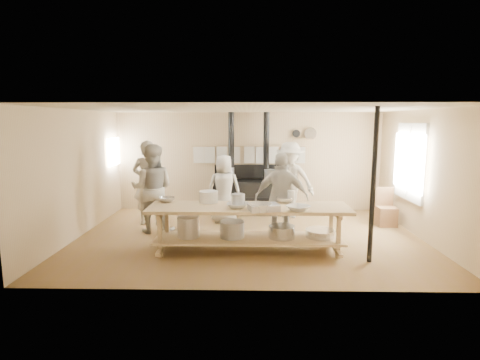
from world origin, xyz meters
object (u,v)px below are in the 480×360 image
at_px(stove, 248,193).
at_px(roasting_pan, 264,207).
at_px(cook_far_left, 148,183).
at_px(cook_center, 224,189).
at_px(cook_left, 152,189).
at_px(cook_by_window, 290,180).
at_px(cook_right, 282,198).
at_px(prep_table, 248,224).
at_px(chair, 386,214).

bearing_deg(stove, roasting_pan, -85.56).
distance_m(stove, cook_far_left, 2.62).
relative_size(cook_center, roasting_pan, 3.19).
bearing_deg(cook_left, cook_center, -154.14).
relative_size(cook_by_window, roasting_pan, 3.72).
bearing_deg(cook_right, stove, -70.09).
distance_m(stove, roasting_pan, 3.38).
distance_m(cook_center, cook_by_window, 1.69).
distance_m(prep_table, cook_far_left, 2.96).
bearing_deg(cook_left, cook_right, 163.64).
height_order(prep_table, cook_center, cook_center).
xyz_separation_m(cook_far_left, chair, (5.45, 0.02, -0.72)).
xyz_separation_m(cook_center, cook_by_window, (1.59, 0.55, 0.13)).
height_order(stove, cook_left, stove).
bearing_deg(roasting_pan, cook_by_window, 75.32).
bearing_deg(roasting_pan, cook_center, 109.39).
xyz_separation_m(cook_right, chair, (2.51, 1.28, -0.63)).
bearing_deg(cook_center, cook_by_window, -156.32).
xyz_separation_m(prep_table, cook_by_window, (1.02, 2.57, 0.42)).
xyz_separation_m(cook_center, roasting_pan, (0.83, -2.35, 0.10)).
relative_size(stove, cook_center, 1.62).
xyz_separation_m(stove, cook_far_left, (-2.29, -1.20, 0.45)).
relative_size(cook_left, roasting_pan, 3.75).
bearing_deg(cook_far_left, cook_right, 153.07).
relative_size(prep_table, cook_right, 2.03).
bearing_deg(cook_left, roasting_pan, 143.58).
distance_m(chair, roasting_pan, 3.68).
bearing_deg(roasting_pan, prep_table, 128.47).
distance_m(cook_center, roasting_pan, 2.49).
distance_m(stove, chair, 3.38).
height_order(chair, roasting_pan, roasting_pan).
bearing_deg(cook_by_window, roasting_pan, -83.96).
height_order(cook_left, roasting_pan, cook_left).
distance_m(stove, cook_left, 2.75).
bearing_deg(prep_table, cook_center, 105.62).
height_order(cook_right, roasting_pan, cook_right).
bearing_deg(roasting_pan, cook_right, 66.52).
xyz_separation_m(cook_by_window, chair, (2.14, -0.73, -0.68)).
relative_size(cook_by_window, chair, 2.17).
height_order(cook_center, cook_by_window, cook_by_window).
xyz_separation_m(cook_center, cook_right, (1.21, -1.46, 0.09)).
bearing_deg(cook_far_left, prep_table, 137.85).
bearing_deg(cook_far_left, cook_center, -177.03).
xyz_separation_m(prep_table, cook_left, (-2.04, 1.22, 0.42)).
bearing_deg(cook_by_window, cook_center, -140.08).
bearing_deg(stove, cook_left, -138.73).
bearing_deg(cook_center, prep_table, 110.10).
bearing_deg(prep_table, cook_left, 149.09).
xyz_separation_m(cook_left, cook_right, (2.69, -0.67, -0.06)).
height_order(prep_table, chair, chair).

